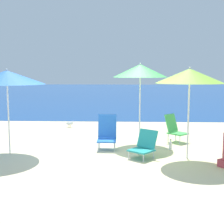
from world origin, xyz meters
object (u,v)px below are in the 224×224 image
object	(u,v)px
beach_umbrella_green	(140,71)
beach_chair_teal	(144,145)
seagull	(70,123)
beach_chair_green	(175,128)
beach_umbrella_blue	(7,77)
beach_umbrella_lime	(190,76)
beach_chair_blue	(107,133)
water_bottle	(171,146)

from	to	relation	value
beach_umbrella_green	beach_chair_teal	size ratio (longest dim) A/B	3.00
seagull	beach_chair_green	bearing A→B (deg)	-32.93
beach_umbrella_green	beach_umbrella_blue	bearing A→B (deg)	-157.72
beach_umbrella_blue	seagull	size ratio (longest dim) A/B	7.74
beach_umbrella_blue	beach_chair_green	bearing A→B (deg)	19.27
beach_umbrella_lime	seagull	xyz separation A→B (m)	(-3.48, 4.05, -1.77)
beach_umbrella_green	beach_chair_green	world-z (taller)	beach_umbrella_green
beach_chair_teal	seagull	size ratio (longest dim) A/B	2.80
beach_umbrella_blue	beach_chair_teal	xyz separation A→B (m)	(3.31, -0.28, -1.57)
beach_chair_blue	seagull	bearing A→B (deg)	116.30
water_bottle	beach_umbrella_green	bearing A→B (deg)	132.90
beach_chair_blue	seagull	xyz separation A→B (m)	(-1.56, 3.15, -0.28)
beach_chair_teal	beach_umbrella_lime	bearing A→B (deg)	37.77
beach_chair_green	seagull	world-z (taller)	beach_chair_green
seagull	beach_umbrella_lime	bearing A→B (deg)	-49.30
beach_umbrella_green	water_bottle	bearing A→B (deg)	-47.10
beach_chair_blue	beach_chair_green	size ratio (longest dim) A/B	1.12
beach_umbrella_green	beach_chair_green	size ratio (longest dim) A/B	2.87
beach_chair_teal	beach_chair_green	world-z (taller)	beach_chair_green
beach_chair_teal	beach_chair_green	bearing A→B (deg)	100.21
beach_chair_teal	seagull	xyz separation A→B (m)	(-2.48, 4.03, -0.17)
beach_umbrella_lime	beach_chair_green	size ratio (longest dim) A/B	2.69
beach_umbrella_lime	water_bottle	bearing A→B (deg)	108.09
beach_umbrella_blue	beach_chair_blue	bearing A→B (deg)	13.89
beach_chair_green	water_bottle	bearing A→B (deg)	-148.11
beach_chair_blue	water_bottle	xyz separation A→B (m)	(1.66, -0.08, -0.31)
beach_umbrella_green	beach_chair_green	distance (m)	1.94
water_bottle	seagull	bearing A→B (deg)	134.87
beach_umbrella_lime	beach_umbrella_green	size ratio (longest dim) A/B	0.94
beach_chair_teal	water_bottle	xyz separation A→B (m)	(0.73, 0.80, -0.20)
beach_umbrella_green	beach_chair_blue	distance (m)	1.99
beach_umbrella_lime	beach_chair_green	distance (m)	2.36
beach_umbrella_green	seagull	xyz separation A→B (m)	(-2.44, 2.40, -1.90)
beach_chair_teal	water_bottle	bearing A→B (deg)	86.37
beach_umbrella_lime	beach_chair_teal	size ratio (longest dim) A/B	2.82
beach_umbrella_lime	beach_chair_blue	world-z (taller)	beach_umbrella_lime
beach_umbrella_blue	beach_chair_green	distance (m)	4.78
beach_umbrella_blue	water_bottle	xyz separation A→B (m)	(4.04, 0.51, -1.77)
beach_chair_blue	water_bottle	bearing A→B (deg)	-2.67
beach_umbrella_blue	seagull	bearing A→B (deg)	77.46
seagull	beach_umbrella_green	bearing A→B (deg)	-44.48
beach_umbrella_lime	beach_chair_teal	distance (m)	1.89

